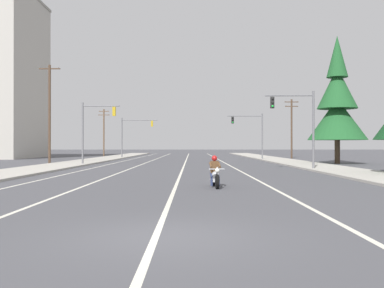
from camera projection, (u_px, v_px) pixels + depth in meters
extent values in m
plane|color=#47474C|center=(163.00, 237.00, 9.21)|extent=(400.00, 400.00, 0.00)
cube|color=beige|center=(185.00, 161.00, 54.21)|extent=(0.16, 100.00, 0.01)
cube|color=beige|center=(150.00, 161.00, 54.20)|extent=(0.16, 100.00, 0.01)
cube|color=beige|center=(220.00, 161.00, 54.22)|extent=(0.16, 100.00, 0.01)
cube|color=beige|center=(123.00, 161.00, 54.20)|extent=(0.16, 100.00, 0.01)
cube|color=#ADA89E|center=(290.00, 162.00, 49.24)|extent=(4.40, 110.00, 0.14)
cube|color=#ADA89E|center=(82.00, 162.00, 49.19)|extent=(4.40, 110.00, 0.14)
cylinder|color=black|center=(216.00, 182.00, 19.30)|extent=(0.16, 0.65, 0.64)
cylinder|color=black|center=(212.00, 179.00, 20.84)|extent=(0.16, 0.65, 0.64)
cylinder|color=silver|center=(216.00, 174.00, 19.40)|extent=(0.09, 0.33, 0.68)
sphere|color=white|center=(216.00, 170.00, 19.25)|extent=(0.20, 0.20, 0.20)
cylinder|color=silver|center=(216.00, 169.00, 19.45)|extent=(0.70, 0.09, 0.04)
ellipsoid|color=#B7BABF|center=(215.00, 174.00, 19.95)|extent=(0.36, 0.58, 0.28)
cube|color=silver|center=(214.00, 179.00, 20.07)|extent=(0.27, 0.45, 0.24)
cube|color=black|center=(213.00, 175.00, 20.39)|extent=(0.31, 0.54, 0.12)
cube|color=#B7BABF|center=(212.00, 173.00, 20.79)|extent=(0.22, 0.37, 0.08)
cylinder|color=silver|center=(210.00, 180.00, 20.46)|extent=(0.12, 0.55, 0.08)
cube|color=brown|center=(213.00, 167.00, 20.35)|extent=(0.37, 0.26, 0.56)
sphere|color=#B21919|center=(214.00, 158.00, 20.33)|extent=(0.26, 0.26, 0.26)
cylinder|color=navy|center=(217.00, 175.00, 20.22)|extent=(0.17, 0.45, 0.30)
cylinder|color=navy|center=(218.00, 182.00, 20.04)|extent=(0.12, 0.16, 0.35)
cylinder|color=brown|center=(218.00, 165.00, 20.11)|extent=(0.13, 0.53, 0.27)
cylinder|color=navy|center=(211.00, 175.00, 20.20)|extent=(0.17, 0.45, 0.30)
cylinder|color=navy|center=(211.00, 182.00, 20.02)|extent=(0.12, 0.16, 0.35)
cylinder|color=brown|center=(210.00, 165.00, 20.08)|extent=(0.13, 0.53, 0.27)
cylinder|color=slate|center=(312.00, 131.00, 34.31)|extent=(0.18, 0.18, 6.20)
cylinder|color=slate|center=(288.00, 96.00, 34.37)|extent=(3.77, 0.22, 0.11)
cube|color=black|center=(271.00, 103.00, 34.40)|extent=(0.31, 0.25, 0.90)
sphere|color=black|center=(272.00, 99.00, 34.24)|extent=(0.18, 0.18, 0.18)
sphere|color=black|center=(272.00, 102.00, 34.24)|extent=(0.18, 0.18, 0.18)
sphere|color=green|center=(272.00, 106.00, 34.24)|extent=(0.18, 0.18, 0.18)
cylinder|color=slate|center=(82.00, 134.00, 43.40)|extent=(0.18, 0.18, 6.20)
cylinder|color=slate|center=(100.00, 106.00, 43.34)|extent=(3.71, 0.27, 0.11)
cube|color=#B79319|center=(113.00, 111.00, 43.28)|extent=(0.31, 0.25, 0.90)
sphere|color=black|center=(114.00, 109.00, 43.44)|extent=(0.18, 0.18, 0.18)
sphere|color=black|center=(114.00, 112.00, 43.44)|extent=(0.18, 0.18, 0.18)
sphere|color=green|center=(114.00, 115.00, 43.43)|extent=(0.18, 0.18, 0.18)
cylinder|color=slate|center=(261.00, 137.00, 58.31)|extent=(0.18, 0.18, 6.20)
cylinder|color=slate|center=(244.00, 116.00, 58.16)|extent=(4.68, 0.42, 0.11)
cube|color=black|center=(232.00, 120.00, 58.05)|extent=(0.32, 0.26, 0.90)
sphere|color=black|center=(232.00, 118.00, 57.89)|extent=(0.18, 0.18, 0.18)
sphere|color=black|center=(232.00, 120.00, 57.89)|extent=(0.18, 0.18, 0.18)
sphere|color=green|center=(232.00, 122.00, 57.89)|extent=(0.18, 0.18, 0.18)
cylinder|color=slate|center=(121.00, 138.00, 67.63)|extent=(0.18, 0.18, 6.20)
cylinder|color=slate|center=(139.00, 120.00, 67.59)|extent=(5.49, 0.21, 0.11)
cube|color=#B79319|center=(151.00, 124.00, 67.56)|extent=(0.30, 0.25, 0.90)
sphere|color=black|center=(151.00, 122.00, 67.72)|extent=(0.18, 0.18, 0.18)
sphere|color=black|center=(151.00, 124.00, 67.72)|extent=(0.18, 0.18, 0.18)
sphere|color=green|center=(151.00, 126.00, 67.71)|extent=(0.18, 0.18, 0.18)
cylinder|color=#4C3828|center=(49.00, 114.00, 45.06)|extent=(0.26, 0.26, 10.25)
cube|color=#4C3828|center=(49.00, 69.00, 45.08)|extent=(2.19, 0.12, 0.12)
cylinder|color=slate|center=(40.00, 68.00, 45.08)|extent=(0.08, 0.08, 0.12)
cylinder|color=slate|center=(58.00, 68.00, 45.08)|extent=(0.08, 0.08, 0.12)
cylinder|color=#4C3828|center=(291.00, 129.00, 64.78)|extent=(0.26, 0.26, 8.78)
cube|color=#4C3828|center=(291.00, 102.00, 64.79)|extent=(2.06, 0.12, 0.12)
cylinder|color=slate|center=(285.00, 101.00, 64.79)|extent=(0.08, 0.08, 0.12)
cylinder|color=slate|center=(296.00, 101.00, 64.80)|extent=(0.08, 0.08, 0.12)
cube|color=#4C3828|center=(291.00, 106.00, 64.79)|extent=(1.92, 0.12, 0.12)
cylinder|color=slate|center=(285.00, 106.00, 64.79)|extent=(0.08, 0.08, 0.12)
cylinder|color=slate|center=(296.00, 106.00, 64.79)|extent=(0.08, 0.08, 0.12)
cylinder|color=brown|center=(103.00, 133.00, 78.81)|extent=(0.26, 0.26, 8.49)
cube|color=brown|center=(103.00, 111.00, 78.82)|extent=(1.84, 0.12, 0.12)
cylinder|color=slate|center=(99.00, 111.00, 78.82)|extent=(0.08, 0.08, 0.12)
cylinder|color=slate|center=(107.00, 111.00, 78.82)|extent=(0.08, 0.08, 0.12)
cube|color=brown|center=(103.00, 115.00, 78.82)|extent=(2.04, 0.12, 0.12)
cylinder|color=slate|center=(98.00, 114.00, 78.82)|extent=(0.08, 0.08, 0.12)
cylinder|color=slate|center=(108.00, 114.00, 78.82)|extent=(0.08, 0.08, 0.12)
cylinder|color=#423023|center=(336.00, 152.00, 46.02)|extent=(0.56, 0.56, 2.51)
cone|color=#1E5628|center=(336.00, 119.00, 46.03)|extent=(6.14, 6.14, 4.40)
cone|color=#1E5628|center=(336.00, 88.00, 46.04)|extent=(4.17, 4.17, 4.40)
cone|color=#1E5628|center=(336.00, 57.00, 46.05)|extent=(2.21, 2.21, 4.40)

